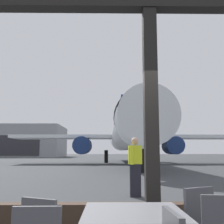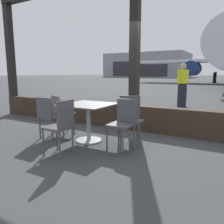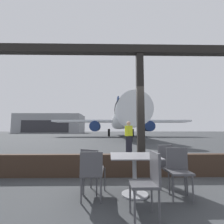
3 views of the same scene
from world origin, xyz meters
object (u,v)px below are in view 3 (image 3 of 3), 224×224
at_px(cafe_chair_aisle_left, 92,171).
at_px(cafe_chair_side_extra, 92,166).
at_px(dining_table, 134,169).
at_px(cafe_chair_window_left, 178,167).
at_px(airplane, 122,119).
at_px(cafe_chair_aisle_right, 169,163).
at_px(ground_crew_worker, 129,137).
at_px(distant_hangar, 52,124).
at_px(cafe_chair_window_right, 149,178).

height_order(cafe_chair_aisle_left, cafe_chair_side_extra, cafe_chair_aisle_left).
xyz_separation_m(dining_table, cafe_chair_window_left, (0.83, -0.11, 0.05)).
height_order(dining_table, airplane, airplane).
height_order(cafe_chair_aisle_left, airplane, airplane).
xyz_separation_m(cafe_chair_aisle_right, cafe_chair_side_extra, (-1.64, -0.15, -0.02)).
relative_size(cafe_chair_aisle_left, cafe_chair_aisle_right, 0.94).
xyz_separation_m(cafe_chair_window_left, cafe_chair_aisle_left, (-1.66, -0.16, -0.02)).
xyz_separation_m(dining_table, cafe_chair_aisle_left, (-0.82, -0.27, 0.03)).
relative_size(cafe_chair_aisle_left, ground_crew_worker, 0.50).
relative_size(cafe_chair_side_extra, distant_hangar, 0.03).
distance_m(cafe_chair_aisle_left, cafe_chair_aisle_right, 1.69).
height_order(cafe_chair_aisle_right, cafe_chair_side_extra, cafe_chair_aisle_right).
bearing_deg(cafe_chair_aisle_right, cafe_chair_aisle_left, -161.60).
relative_size(airplane, distant_hangar, 1.24).
bearing_deg(airplane, cafe_chair_side_extra, -95.73).
distance_m(cafe_chair_aisle_left, cafe_chair_side_extra, 0.39).
bearing_deg(distant_hangar, cafe_chair_aisle_right, -69.49).
distance_m(cafe_chair_window_right, distant_hangar, 74.70).
xyz_separation_m(cafe_chair_window_right, ground_crew_worker, (0.48, 6.58, 0.34)).
bearing_deg(cafe_chair_side_extra, cafe_chair_window_left, -7.62).
height_order(ground_crew_worker, distant_hangar, distant_hangar).
bearing_deg(dining_table, cafe_chair_window_left, -7.39).
distance_m(cafe_chair_aisle_right, cafe_chair_side_extra, 1.65).
relative_size(ground_crew_worker, distant_hangar, 0.07).
relative_size(cafe_chair_window_right, airplane, 0.03).
relative_size(cafe_chair_window_right, cafe_chair_aisle_right, 1.00).
bearing_deg(cafe_chair_aisle_left, cafe_chair_aisle_right, 18.40).
bearing_deg(cafe_chair_window_left, cafe_chair_aisle_right, 97.83).
distance_m(cafe_chair_window_right, airplane, 28.67).
relative_size(dining_table, cafe_chair_aisle_left, 1.08).
distance_m(dining_table, cafe_chair_window_right, 0.87).
bearing_deg(dining_table, cafe_chair_side_extra, 172.15).
bearing_deg(ground_crew_worker, cafe_chair_aisle_left, -103.03).
relative_size(cafe_chair_window_left, distant_hangar, 0.03).
height_order(cafe_chair_aisle_right, distant_hangar, distant_hangar).
bearing_deg(cafe_chair_aisle_left, cafe_chair_window_left, 5.53).
bearing_deg(cafe_chair_window_right, cafe_chair_window_left, 45.31).
xyz_separation_m(cafe_chair_aisle_left, cafe_chair_side_extra, (-0.04, 0.39, 0.00)).
bearing_deg(cafe_chair_window_right, dining_table, 95.51).
relative_size(dining_table, cafe_chair_aisle_right, 1.01).
xyz_separation_m(ground_crew_worker, distant_hangar, (-25.64, 63.68, 2.98)).
bearing_deg(cafe_chair_window_right, ground_crew_worker, 85.83).
bearing_deg(cafe_chair_window_left, distant_hangar, 110.44).
bearing_deg(dining_table, cafe_chair_aisle_left, -161.88).
bearing_deg(airplane, cafe_chair_aisle_left, -95.57).
bearing_deg(dining_table, cafe_chair_aisle_right, 18.68).
xyz_separation_m(dining_table, cafe_chair_side_extra, (-0.86, 0.12, 0.03)).
relative_size(cafe_chair_window_right, cafe_chair_aisle_left, 1.07).
relative_size(cafe_chair_window_left, cafe_chair_aisle_right, 0.97).
distance_m(cafe_chair_side_extra, airplane, 27.77).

